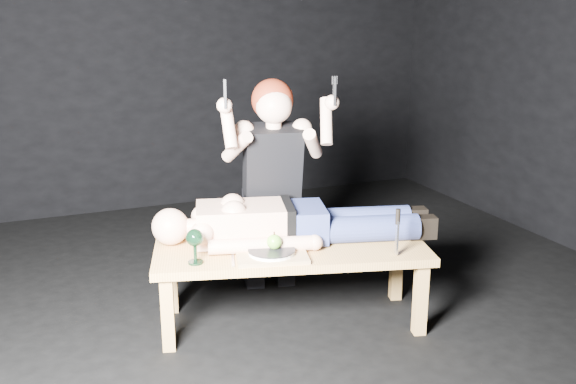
{
  "coord_description": "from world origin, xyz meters",
  "views": [
    {
      "loc": [
        -1.13,
        -3.08,
        1.7
      ],
      "look_at": [
        0.14,
        0.01,
        0.75
      ],
      "focal_mm": 40.11,
      "sensor_mm": 36.0,
      "label": 1
    }
  ],
  "objects_px": {
    "table": "(291,285)",
    "goblet": "(195,246)",
    "kneeling_woman": "(270,183)",
    "carving_knife": "(397,232)",
    "lying_man": "(296,217)",
    "serving_tray": "(272,255)"
  },
  "relations": [
    {
      "from": "kneeling_woman",
      "to": "carving_knife",
      "type": "height_order",
      "value": "kneeling_woman"
    },
    {
      "from": "table",
      "to": "kneeling_woman",
      "type": "xyz_separation_m",
      "value": [
        0.06,
        0.49,
        0.46
      ]
    },
    {
      "from": "table",
      "to": "goblet",
      "type": "bearing_deg",
      "value": -162.02
    },
    {
      "from": "goblet",
      "to": "carving_knife",
      "type": "height_order",
      "value": "carving_knife"
    },
    {
      "from": "serving_tray",
      "to": "goblet",
      "type": "distance_m",
      "value": 0.4
    },
    {
      "from": "lying_man",
      "to": "kneeling_woman",
      "type": "relative_size",
      "value": 1.08
    },
    {
      "from": "serving_tray",
      "to": "carving_knife",
      "type": "bearing_deg",
      "value": -19.86
    },
    {
      "from": "kneeling_woman",
      "to": "serving_tray",
      "type": "distance_m",
      "value": 0.67
    },
    {
      "from": "lying_man",
      "to": "serving_tray",
      "type": "bearing_deg",
      "value": -123.0
    },
    {
      "from": "lying_man",
      "to": "carving_knife",
      "type": "distance_m",
      "value": 0.58
    },
    {
      "from": "table",
      "to": "goblet",
      "type": "distance_m",
      "value": 0.63
    },
    {
      "from": "kneeling_woman",
      "to": "carving_knife",
      "type": "distance_m",
      "value": 0.92
    },
    {
      "from": "lying_man",
      "to": "goblet",
      "type": "bearing_deg",
      "value": -152.74
    },
    {
      "from": "goblet",
      "to": "carving_knife",
      "type": "relative_size",
      "value": 0.72
    },
    {
      "from": "table",
      "to": "carving_knife",
      "type": "distance_m",
      "value": 0.67
    },
    {
      "from": "lying_man",
      "to": "goblet",
      "type": "relative_size",
      "value": 7.97
    },
    {
      "from": "table",
      "to": "serving_tray",
      "type": "xyz_separation_m",
      "value": [
        -0.15,
        -0.1,
        0.24
      ]
    },
    {
      "from": "goblet",
      "to": "serving_tray",
      "type": "bearing_deg",
      "value": -10.37
    },
    {
      "from": "table",
      "to": "goblet",
      "type": "relative_size",
      "value": 8.08
    },
    {
      "from": "table",
      "to": "lying_man",
      "type": "height_order",
      "value": "lying_man"
    },
    {
      "from": "table",
      "to": "kneeling_woman",
      "type": "relative_size",
      "value": 1.09
    },
    {
      "from": "kneeling_woman",
      "to": "carving_knife",
      "type": "bearing_deg",
      "value": -52.88
    }
  ]
}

